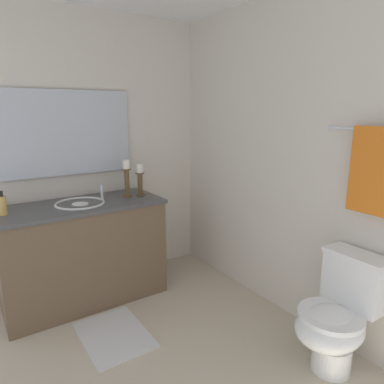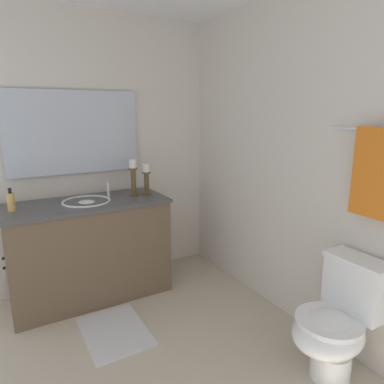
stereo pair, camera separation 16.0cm
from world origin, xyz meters
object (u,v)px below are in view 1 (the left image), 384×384
Objects in this scene: mirror at (65,133)px; candle_holder_tall at (140,179)px; towel_near_vanity at (373,171)px; toilet at (337,317)px; bath_mat at (114,335)px; towel_bar at (380,130)px; candle_holder_short at (127,177)px; vanity_cabinet at (84,252)px; sink_basin at (81,208)px; soap_bottle at (2,205)px.

candle_holder_tall is at bearing 62.94° from mirror.
candle_holder_tall is 0.55× the size of towel_near_vanity.
toilet is 0.91m from towel_near_vanity.
bath_mat is (0.63, -0.55, -1.00)m from candle_holder_tall.
towel_near_vanity is (0.00, -0.02, -0.24)m from towel_bar.
toilet is (1.73, 0.60, -0.67)m from candle_holder_short.
mirror is (-0.28, 0.00, 0.99)m from vanity_cabinet.
sink_basin is at bearing 0.20° from mirror.
towel_near_vanity is (1.72, 1.23, 0.44)m from sink_basin.
candle_holder_tall is 1.11m from soap_bottle.
vanity_cabinet is at bearing -89.94° from candle_holder_tall.
towel_near_vanity is 2.07m from bath_mat.
mirror reaches higher than sink_basin.
toilet is at bearing -91.36° from towel_near_vanity.
mirror is at bearing 179.99° from vanity_cabinet.
soap_bottle is 2.40m from toilet.
candle_holder_short is at bearing -160.77° from toilet.
towel_near_vanity reaches higher than bath_mat.
toilet is at bearing 30.99° from vanity_cabinet.
towel_bar is (1.72, 1.25, 1.07)m from vanity_cabinet.
toilet is 1.13× the size of towel_bar.
towel_near_vanity is at bearing 31.68° from mirror.
candle_holder_short is at bearing 92.00° from vanity_cabinet.
mirror reaches higher than towel_bar.
bath_mat is (0.91, 0.00, -1.41)m from mirror.
vanity_cabinet is 4.08× the size of candle_holder_short.
candle_holder_tall is 1.30m from bath_mat.
towel_near_vanity is (2.00, 1.23, -0.16)m from mirror.
vanity_cabinet is at bearing -88.00° from candle_holder_short.
soap_bottle is at bearing -133.53° from towel_bar.
vanity_cabinet is 7.41× the size of soap_bottle.
towel_near_vanity reaches higher than candle_holder_short.
mirror reaches higher than candle_holder_tall.
sink_basin reaches higher than vanity_cabinet.
candle_holder_short is (-0.01, 0.43, 0.60)m from vanity_cabinet.
soap_bottle is at bearing -89.92° from candle_holder_tall.
mirror reaches higher than vanity_cabinet.
bath_mat is at bearing -131.16° from towel_bar.
towel_bar is (1.72, 0.70, 0.49)m from candle_holder_tall.
bath_mat is (0.62, 0.56, -0.93)m from soap_bottle.
towel_bar is at bearing 22.29° from candle_holder_tall.
candle_holder_tall reaches higher than vanity_cabinet.
vanity_cabinet is 2.22× the size of bath_mat.
candle_holder_tall is 0.87× the size of candle_holder_short.
mirror is at bearing -147.95° from towel_bar.
candle_holder_tall is at bearing -157.71° from towel_bar.
toilet is 1.44× the size of towel_near_vanity.
soap_bottle is 0.24× the size of toilet.
mirror is 1.68m from bath_mat.
candle_holder_tall is 1.87m from towel_near_vanity.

